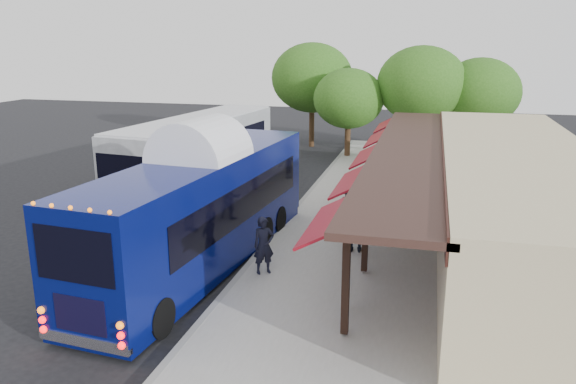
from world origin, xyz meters
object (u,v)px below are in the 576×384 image
Objects in this scene: city_bus at (198,147)px; ped_a at (264,245)px; ped_d at (384,170)px; sign_board at (346,286)px; coach_bus at (202,205)px; ped_c at (357,225)px; ped_b at (347,208)px.

city_bus is 12.89m from ped_a.
ped_d is 1.61× the size of sign_board.
coach_bus is 2.47m from ped_a.
ped_a is 0.96× the size of ped_c.
coach_bus is 6.48× the size of ped_c.
ped_b is 7.39m from ped_d.
coach_bus reaches higher than sign_board.
ped_c is at bearing 10.84° from ped_a.
ped_c reaches higher than sign_board.
coach_bus is 0.95× the size of city_bus.
coach_bus is 6.76× the size of ped_a.
ped_d is at bearing 72.16° from coach_bus.
ped_d is at bearing -97.75° from ped_c.
city_bus is at bearing 87.77° from ped_a.
coach_bus is 11.76× the size of sign_board.
ped_b is at bearing -79.50° from ped_c.
sign_board is at bearing -46.09° from city_bus.
sign_board is (9.68, -12.82, -1.02)m from city_bus.
ped_d is at bearing 72.48° from sign_board.
ped_c is 1.81× the size of sign_board.
ped_b is at bearing 33.18° from ped_a.
coach_bus is 7.30× the size of ped_d.
coach_bus is at bearing 88.71° from ped_d.
ped_c is at bearing 28.72° from coach_bus.
city_bus is 10.82m from ped_b.
city_bus is (-4.62, 10.44, -0.20)m from coach_bus.
coach_bus is 11.42m from city_bus.
ped_c is at bearing 114.22° from ped_b.
coach_bus is at bearing 136.44° from sign_board.
ped_b is at bearing 80.12° from sign_board.
city_bus is at bearing 108.67° from sign_board.
ped_d is at bearing -89.17° from ped_b.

